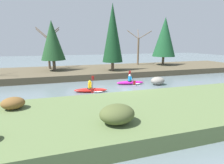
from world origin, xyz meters
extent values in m
plane|color=slate|center=(0.00, 0.00, 0.00)|extent=(90.00, 90.00, 0.00)
cube|color=#5B7042|center=(0.00, -5.27, 0.36)|extent=(44.00, 5.99, 0.73)
cube|color=brown|center=(0.00, 9.06, 0.34)|extent=(44.00, 8.22, 0.69)
cylinder|color=brown|center=(-5.34, 9.00, 1.33)|extent=(0.36, 0.36, 1.29)
cone|color=#1E4723|center=(-5.34, 9.00, 4.28)|extent=(2.83, 2.83, 4.60)
cylinder|color=brown|center=(1.50, 7.08, 1.21)|extent=(0.36, 0.36, 1.05)
cone|color=#143D1E|center=(1.50, 7.08, 5.11)|extent=(2.44, 2.44, 6.73)
cylinder|color=brown|center=(10.33, 9.90, 1.34)|extent=(0.36, 0.36, 1.30)
cone|color=#194C28|center=(10.33, 9.90, 4.81)|extent=(3.33, 3.33, 5.63)
cylinder|color=brown|center=(-6.01, 11.31, 2.77)|extent=(0.28, 0.28, 4.15)
cylinder|color=brown|center=(-6.72, 11.91, 5.35)|extent=(1.55, 1.33, 1.40)
cylinder|color=brown|center=(-5.25, 10.67, 5.26)|extent=(1.63, 1.39, 1.24)
cylinder|color=brown|center=(-5.71, 12.13, 5.43)|extent=(0.73, 1.75, 1.55)
cylinder|color=brown|center=(-5.95, 10.58, 2.65)|extent=(0.28, 0.28, 3.92)
cylinder|color=brown|center=(-6.63, 11.15, 5.08)|extent=(1.47, 1.26, 1.33)
cylinder|color=brown|center=(-5.23, 9.98, 5.00)|extent=(1.54, 1.32, 1.17)
cylinder|color=brown|center=(-5.67, 11.36, 5.15)|extent=(0.69, 1.66, 1.47)
cylinder|color=brown|center=(6.83, 11.35, 2.70)|extent=(0.28, 0.28, 4.01)
cylinder|color=brown|center=(6.14, 11.93, 5.18)|extent=(1.50, 1.29, 1.36)
cylinder|color=brown|center=(7.57, 10.74, 5.10)|extent=(1.58, 1.35, 1.20)
cylinder|color=brown|center=(7.12, 12.15, 5.26)|extent=(0.71, 1.69, 1.50)
ellipsoid|color=brown|center=(-7.05, -3.72, 1.03)|extent=(1.13, 0.94, 0.61)
ellipsoid|color=#4C562D|center=(-2.47, -6.77, 1.13)|extent=(1.50, 1.25, 0.81)
ellipsoid|color=#C61999|center=(1.87, 2.32, 0.17)|extent=(2.76, 0.98, 0.34)
cone|color=#C61999|center=(3.10, 2.14, 0.19)|extent=(0.38, 0.25, 0.20)
cylinder|color=black|center=(1.82, 2.33, 0.31)|extent=(0.54, 0.54, 0.08)
cylinder|color=#1984CC|center=(1.82, 2.33, 0.56)|extent=(0.34, 0.34, 0.42)
sphere|color=white|center=(1.82, 2.33, 0.89)|extent=(0.26, 0.26, 0.23)
cylinder|color=#1984CC|center=(1.96, 2.55, 0.65)|extent=(0.12, 0.24, 0.35)
cylinder|color=#1984CC|center=(1.89, 2.07, 0.65)|extent=(0.12, 0.24, 0.35)
cylinder|color=black|center=(2.05, 2.29, 0.69)|extent=(0.31, 1.90, 0.65)
cube|color=red|center=(2.19, 3.23, 1.00)|extent=(0.22, 0.19, 0.41)
cube|color=red|center=(1.91, 1.35, 0.38)|extent=(0.22, 0.19, 0.41)
ellipsoid|color=white|center=(2.42, 2.24, 0.09)|extent=(1.19, 0.85, 0.18)
ellipsoid|color=red|center=(-2.34, 0.68, 0.17)|extent=(2.77, 1.14, 0.34)
cone|color=red|center=(-1.12, 0.43, 0.19)|extent=(0.38, 0.27, 0.20)
cylinder|color=black|center=(-2.39, 0.69, 0.31)|extent=(0.57, 0.57, 0.08)
cylinder|color=yellow|center=(-2.39, 0.69, 0.56)|extent=(0.36, 0.36, 0.42)
sphere|color=yellow|center=(-2.39, 0.69, 0.89)|extent=(0.27, 0.27, 0.23)
cylinder|color=yellow|center=(-2.24, 0.91, 0.65)|extent=(0.13, 0.24, 0.35)
cylinder|color=yellow|center=(-2.34, 0.44, 0.65)|extent=(0.13, 0.24, 0.35)
cylinder|color=black|center=(-2.16, 0.64, 0.69)|extent=(0.43, 1.88, 0.65)
cube|color=red|center=(-1.97, 1.58, 1.00)|extent=(0.23, 0.20, 0.41)
cube|color=red|center=(-2.36, -0.29, 0.38)|extent=(0.23, 0.20, 0.41)
ellipsoid|color=white|center=(-1.80, 0.57, 0.09)|extent=(1.22, 0.91, 0.18)
ellipsoid|color=gray|center=(4.40, 1.42, 0.39)|extent=(1.37, 1.07, 0.77)
camera|label=1|loc=(-4.62, -13.24, 4.07)|focal=28.00mm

